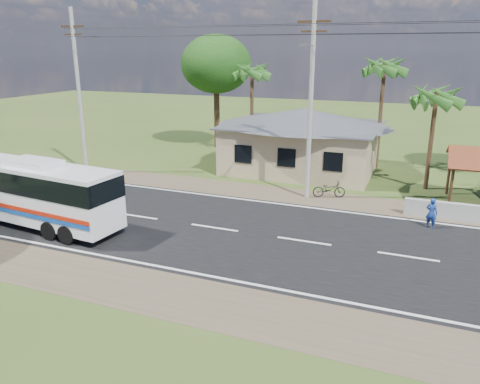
% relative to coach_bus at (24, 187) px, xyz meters
% --- Properties ---
extents(ground, '(120.00, 120.00, 0.00)m').
position_rel_coach_bus_xyz_m(ground, '(8.97, 2.85, -1.93)').
color(ground, '#33491A').
rests_on(ground, ground).
extents(road, '(120.00, 16.00, 0.03)m').
position_rel_coach_bus_xyz_m(road, '(8.97, 2.85, -1.92)').
color(road, black).
rests_on(road, ground).
extents(house, '(12.40, 10.00, 5.00)m').
position_rel_coach_bus_xyz_m(house, '(9.97, 15.84, 0.71)').
color(house, tan).
rests_on(house, ground).
extents(concrete_barrier, '(7.00, 0.30, 0.90)m').
position_rel_coach_bus_xyz_m(concrete_barrier, '(20.97, 8.45, -1.48)').
color(concrete_barrier, '#9E9E99').
rests_on(concrete_barrier, ground).
extents(utility_poles, '(32.80, 2.22, 11.00)m').
position_rel_coach_bus_xyz_m(utility_poles, '(11.64, 9.33, 3.84)').
color(utility_poles, '#9E9E99').
rests_on(utility_poles, ground).
extents(palm_near, '(2.80, 2.80, 6.70)m').
position_rel_coach_bus_xyz_m(palm_near, '(18.47, 13.85, 3.78)').
color(palm_near, '#47301E').
rests_on(palm_near, ground).
extents(palm_mid, '(2.80, 2.80, 8.20)m').
position_rel_coach_bus_xyz_m(palm_mid, '(14.97, 18.35, 5.23)').
color(palm_mid, '#47301E').
rests_on(palm_mid, ground).
extents(palm_far, '(2.80, 2.80, 7.70)m').
position_rel_coach_bus_xyz_m(palm_far, '(4.97, 18.85, 4.75)').
color(palm_far, '#47301E').
rests_on(palm_far, ground).
extents(tree_behind_house, '(6.00, 6.00, 9.61)m').
position_rel_coach_bus_xyz_m(tree_behind_house, '(0.97, 20.85, 5.19)').
color(tree_behind_house, '#47301E').
rests_on(tree_behind_house, ground).
extents(coach_bus, '(11.03, 3.31, 3.37)m').
position_rel_coach_bus_xyz_m(coach_bus, '(0.00, 0.00, 0.00)').
color(coach_bus, silver).
rests_on(coach_bus, ground).
extents(motorcycle, '(2.02, 1.26, 1.00)m').
position_rel_coach_bus_xyz_m(motorcycle, '(13.18, 9.85, -1.43)').
color(motorcycle, black).
rests_on(motorcycle, ground).
extents(person, '(0.65, 0.53, 1.53)m').
position_rel_coach_bus_xyz_m(person, '(18.80, 6.80, -1.16)').
color(person, navy).
rests_on(person, ground).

